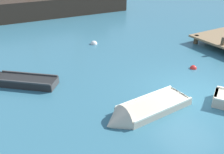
{
  "coord_description": "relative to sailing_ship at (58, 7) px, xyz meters",
  "views": [
    {
      "loc": [
        -7.81,
        -6.36,
        5.59
      ],
      "look_at": [
        -2.41,
        2.71,
        0.18
      ],
      "focal_mm": 40.98,
      "sensor_mm": 36.0,
      "label": 1
    }
  ],
  "objects": [
    {
      "name": "sailing_ship",
      "position": [
        0.0,
        0.0,
        0.0
      ],
      "size": [
        15.63,
        4.56,
        13.02
      ],
      "rotation": [
        0.0,
        0.0,
        3.08
      ],
      "color": "#38281E",
      "rests_on": "ground"
    },
    {
      "name": "ground_plane",
      "position": [
        -0.15,
        -16.84,
        -0.61
      ],
      "size": [
        120.0,
        120.0,
        0.0
      ],
      "primitive_type": "plane",
      "color": "teal"
    },
    {
      "name": "buoy_white",
      "position": [
        -1.0,
        -9.23,
        -0.61
      ],
      "size": [
        0.43,
        0.43,
        0.43
      ],
      "primitive_type": "sphere",
      "color": "white",
      "rests_on": "ground"
    },
    {
      "name": "rowboat_portside",
      "position": [
        -3.06,
        -17.0,
        -0.53
      ],
      "size": [
        3.67,
        1.32,
        1.12
      ],
      "rotation": [
        0.0,
        0.0,
        3.19
      ],
      "color": "beige",
      "rests_on": "ground"
    },
    {
      "name": "rowboat_near_dock",
      "position": [
        -6.5,
        -12.14,
        -0.5
      ],
      "size": [
        3.23,
        2.99,
        0.88
      ],
      "rotation": [
        0.0,
        0.0,
        2.42
      ],
      "color": "black",
      "rests_on": "ground"
    },
    {
      "name": "buoy_red",
      "position": [
        1.71,
        -15.12,
        -0.61
      ],
      "size": [
        0.35,
        0.35,
        0.35
      ],
      "primitive_type": "sphere",
      "color": "red",
      "rests_on": "ground"
    }
  ]
}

